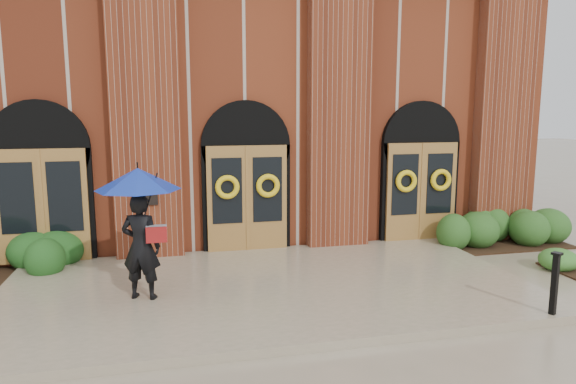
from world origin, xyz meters
name	(u,v)px	position (x,y,z in m)	size (l,w,h in m)	color
ground	(269,294)	(0.00, 0.00, 0.00)	(90.00, 90.00, 0.00)	gray
landing	(268,288)	(0.00, 0.15, 0.07)	(10.00, 5.30, 0.15)	gray
church_building	(220,109)	(0.00, 8.78, 3.50)	(16.20, 12.53, 7.00)	maroon
man_with_umbrella	(140,208)	(-2.30, -0.07, 1.79)	(1.87, 1.87, 2.34)	black
metal_post	(555,282)	(4.29, -2.35, 0.70)	(0.19, 0.19, 1.05)	black
hedge_wall_right	(496,229)	(6.40, 2.20, 0.44)	(3.39, 1.36, 0.87)	#254C1A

